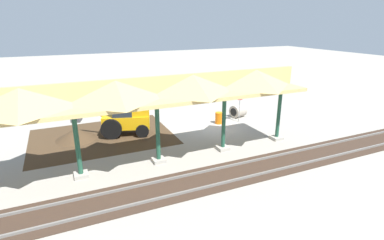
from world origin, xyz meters
TOP-DOWN VIEW (x-y plane):
  - ground_plane at (0.00, 0.00)m, footprint 120.00×120.00m
  - dirt_work_zone at (7.92, -1.16)m, footprint 9.33×7.00m
  - platform_canopy at (5.58, 4.18)m, footprint 17.93×3.20m
  - rail_tracks at (0.00, 7.15)m, footprint 60.00×2.58m
  - stop_sign at (-2.51, -0.07)m, footprint 0.73×0.26m
  - backhoe at (6.39, -0.92)m, footprint 5.30×2.65m
  - dirt_mound at (9.58, -1.44)m, footprint 5.46×5.46m
  - concrete_pipe at (-3.12, -1.17)m, footprint 1.36×1.29m
  - traffic_barrel at (-0.81, -0.32)m, footprint 0.56×0.56m

SIDE VIEW (x-z plane):
  - ground_plane at x=0.00m, z-range 0.00..0.00m
  - dirt_mound at x=9.58m, z-range -0.75..0.75m
  - dirt_work_zone at x=7.92m, z-range 0.00..0.01m
  - rail_tracks at x=0.00m, z-range -0.05..0.10m
  - traffic_barrel at x=-0.81m, z-range 0.00..0.90m
  - concrete_pipe at x=-3.12m, z-range 0.00..1.03m
  - backhoe at x=6.39m, z-range -0.15..2.67m
  - stop_sign at x=-2.51m, z-range 0.57..3.10m
  - platform_canopy at x=5.58m, z-range 1.73..6.63m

